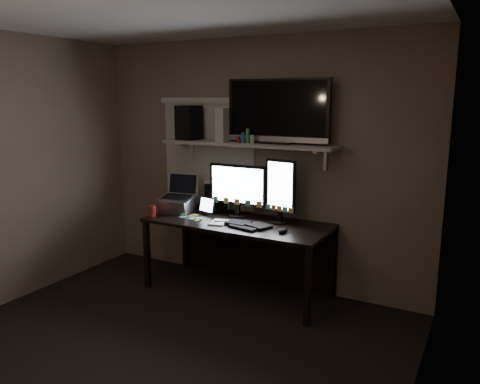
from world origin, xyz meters
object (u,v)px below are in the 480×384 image
Objects in this scene: desk at (243,236)px; game_console at (227,125)px; laptop at (177,194)px; tv at (278,111)px; speaker at (189,123)px; monitor_landscape at (238,190)px; monitor_portrait at (281,191)px; mouse at (283,231)px; cup at (152,211)px; keyboard at (248,225)px; tablet at (208,206)px.

game_console is at bearing 157.17° from desk.
game_console reaches higher than laptop.
tv reaches higher than speaker.
game_console is (-0.55, -0.01, -0.14)m from tv.
monitor_portrait is at bearing -3.24° from monitor_landscape.
mouse is at bearing -10.32° from speaker.
monitor_landscape reaches higher than mouse.
cup is 0.99m from speaker.
monitor_landscape is 1.77× the size of speaker.
cup is 1.15m from game_console.
keyboard is (0.17, -0.22, 0.19)m from desk.
monitor_landscape reaches higher than cup.
desk is 2.91× the size of monitor_landscape.
speaker is (-0.59, 0.02, 0.65)m from monitor_landscape.
mouse is (0.55, -0.27, 0.20)m from desk.
tv is (-0.24, 0.38, 1.03)m from mouse.
monitor_landscape reaches higher than laptop.
tv reaches higher than laptop.
monitor_portrait is at bearing -2.32° from laptop.
mouse is at bearing 4.65° from keyboard.
cup is at bearing -152.61° from monitor_landscape.
speaker is at bearing 174.87° from tablet.
monitor_portrait is 1.32m from cup.
laptop is 0.32m from cup.
cup is (-0.12, -0.26, -0.14)m from laptop.
keyboard is 0.60m from tablet.
tv reaches higher than monitor_portrait.
game_console is at bearing 154.04° from keyboard.
tv is 2.88× the size of speaker.
tv is (0.39, 0.07, 0.78)m from monitor_landscape.
speaker reaches higher than desk.
laptop is 1.13× the size of speaker.
keyboard is 1.27m from speaker.
monitor_landscape is at bearing 29.53° from tablet.
tv is 0.57m from game_console.
speaker is (-1.06, 0.04, 0.61)m from monitor_portrait.
speaker is at bearing 174.50° from desk.
tv is (1.16, 0.48, 1.00)m from cup.
keyboard is 1.10m from tv.
keyboard is 1.26× the size of speaker.
tv is (0.31, 0.11, 1.23)m from desk.
tablet is at bearing 2.63° from laptop.
tv is (-0.08, 0.09, 0.74)m from monitor_portrait.
mouse is 1.30m from laptop.
tablet is 0.56m from cup.
tv is 0.99m from speaker.
mouse reaches higher than keyboard.
laptop is 0.75m from speaker.
tablet is 0.36m from laptop.
desk is at bearing -0.72° from laptop.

